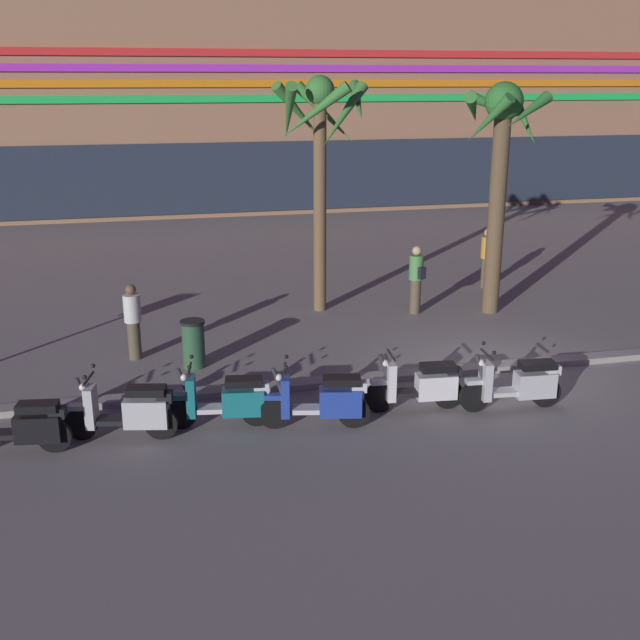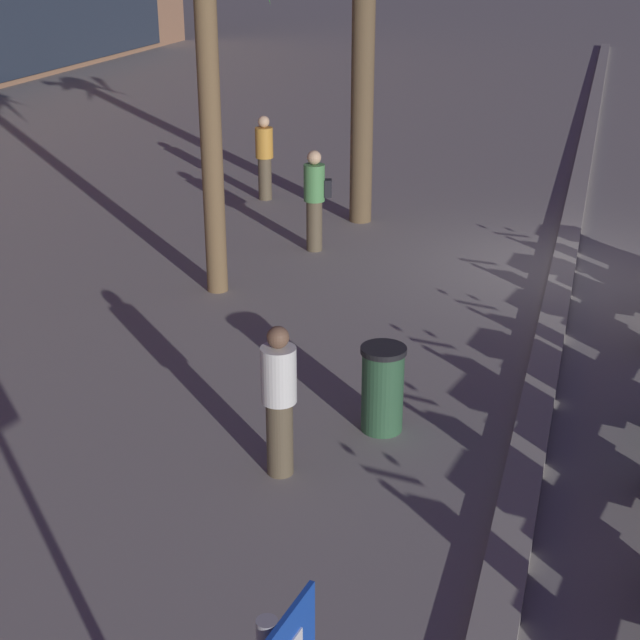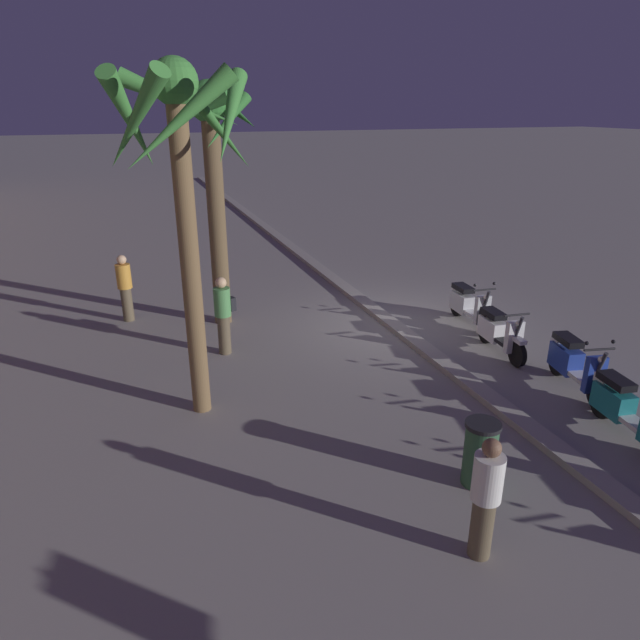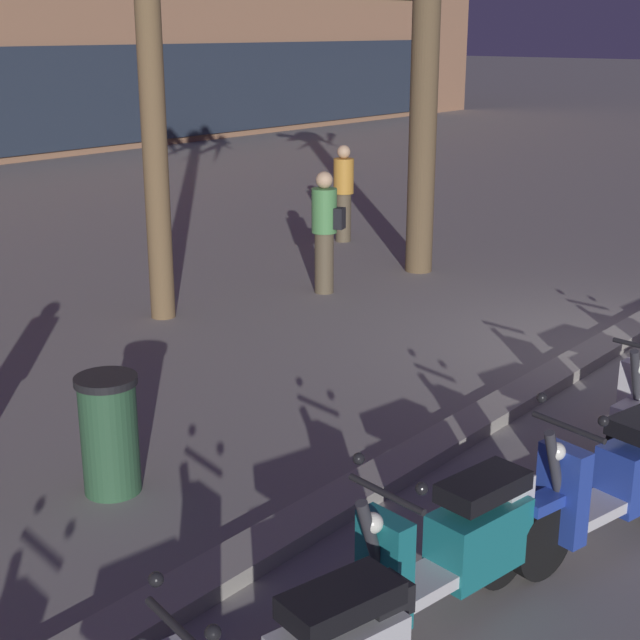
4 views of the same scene
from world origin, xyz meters
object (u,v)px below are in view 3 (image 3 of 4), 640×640
(pedestrian_window_shopping, at_px, (223,314))
(palm_tree_mid_walkway, at_px, (212,152))
(scooter_white_second_in_line, at_px, (499,332))
(litter_bin, at_px, (480,453))
(palm_tree_far_corner, at_px, (181,156))
(scooter_silver_lead_nearest, at_px, (468,305))
(pedestrian_strolling_near_curb, at_px, (486,497))
(pedestrian_by_palm_tree, at_px, (125,287))
(scooter_blue_gap_after_mid, at_px, (574,364))
(scooter_teal_mid_centre, at_px, (625,407))

(pedestrian_window_shopping, bearing_deg, palm_tree_mid_walkway, -8.95)
(scooter_white_second_in_line, relative_size, pedestrian_window_shopping, 1.04)
(litter_bin, bearing_deg, scooter_white_second_in_line, -39.39)
(palm_tree_mid_walkway, bearing_deg, palm_tree_far_corner, 164.58)
(scooter_silver_lead_nearest, xyz_separation_m, litter_bin, (-5.26, 3.32, 0.03))
(scooter_white_second_in_line, relative_size, pedestrian_strolling_near_curb, 1.11)
(pedestrian_window_shopping, bearing_deg, pedestrian_by_palm_tree, 34.34)
(scooter_white_second_in_line, height_order, pedestrian_strolling_near_curb, pedestrian_strolling_near_curb)
(scooter_blue_gap_after_mid, relative_size, scooter_silver_lead_nearest, 0.98)
(scooter_white_second_in_line, relative_size, palm_tree_mid_walkway, 0.32)
(scooter_teal_mid_centre, relative_size, pedestrian_by_palm_tree, 1.08)
(scooter_teal_mid_centre, bearing_deg, pedestrian_by_palm_tree, 42.29)
(palm_tree_mid_walkway, height_order, pedestrian_strolling_near_curb, palm_tree_mid_walkway)
(palm_tree_far_corner, bearing_deg, scooter_silver_lead_nearest, -73.63)
(pedestrian_by_palm_tree, bearing_deg, scooter_silver_lead_nearest, -111.03)
(pedestrian_by_palm_tree, bearing_deg, palm_tree_mid_walkway, -112.23)
(palm_tree_far_corner, height_order, palm_tree_mid_walkway, palm_tree_far_corner)
(scooter_silver_lead_nearest, height_order, palm_tree_far_corner, palm_tree_far_corner)
(pedestrian_by_palm_tree, bearing_deg, scooter_teal_mid_centre, -137.71)
(scooter_white_second_in_line, distance_m, palm_tree_far_corner, 7.25)
(scooter_silver_lead_nearest, height_order, pedestrian_window_shopping, pedestrian_window_shopping)
(pedestrian_by_palm_tree, xyz_separation_m, pedestrian_window_shopping, (-2.69, -1.84, 0.03))
(palm_tree_far_corner, bearing_deg, scooter_teal_mid_centre, -116.23)
(palm_tree_mid_walkway, distance_m, litter_bin, 8.35)
(scooter_silver_lead_nearest, relative_size, pedestrian_by_palm_tree, 1.12)
(scooter_teal_mid_centre, bearing_deg, pedestrian_window_shopping, 45.77)
(scooter_teal_mid_centre, relative_size, pedestrian_strolling_near_curb, 1.13)
(scooter_blue_gap_after_mid, relative_size, pedestrian_strolling_near_curb, 1.15)
(scooter_silver_lead_nearest, relative_size, pedestrian_strolling_near_curb, 1.17)
(scooter_white_second_in_line, bearing_deg, pedestrian_strolling_near_curb, 141.91)
(scooter_teal_mid_centre, xyz_separation_m, scooter_white_second_in_line, (3.31, -0.09, -0.01))
(palm_tree_mid_walkway, height_order, pedestrian_by_palm_tree, palm_tree_mid_walkway)
(palm_tree_far_corner, distance_m, palm_tree_mid_walkway, 4.13)
(scooter_silver_lead_nearest, bearing_deg, pedestrian_window_shopping, 87.72)
(pedestrian_by_palm_tree, distance_m, litter_bin, 9.22)
(pedestrian_window_shopping, distance_m, litter_bin, 6.01)
(scooter_silver_lead_nearest, xyz_separation_m, palm_tree_far_corner, (-1.93, 6.56, 3.73))
(scooter_teal_mid_centre, relative_size, scooter_silver_lead_nearest, 0.96)
(palm_tree_mid_walkway, height_order, litter_bin, palm_tree_mid_walkway)
(scooter_silver_lead_nearest, bearing_deg, pedestrian_strolling_near_curb, 147.50)
(scooter_teal_mid_centre, xyz_separation_m, scooter_silver_lead_nearest, (4.94, -0.44, 0.00))
(palm_tree_mid_walkway, bearing_deg, scooter_teal_mid_centre, -144.29)
(scooter_white_second_in_line, relative_size, scooter_silver_lead_nearest, 0.95)
(scooter_blue_gap_after_mid, bearing_deg, palm_tree_far_corner, 77.00)
(scooter_silver_lead_nearest, bearing_deg, pedestrian_by_palm_tree, 68.97)
(scooter_teal_mid_centre, xyz_separation_m, pedestrian_by_palm_tree, (7.86, 7.15, 0.40))
(scooter_white_second_in_line, xyz_separation_m, palm_tree_far_corner, (-0.29, 6.21, 3.74))
(pedestrian_window_shopping, bearing_deg, scooter_white_second_in_line, -109.03)
(palm_tree_far_corner, distance_m, litter_bin, 5.93)
(scooter_blue_gap_after_mid, height_order, palm_tree_far_corner, palm_tree_far_corner)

